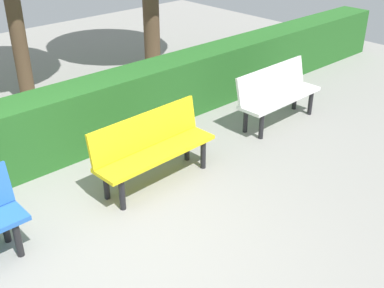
{
  "coord_description": "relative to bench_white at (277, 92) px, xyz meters",
  "views": [
    {
      "loc": [
        1.98,
        3.34,
        3.2
      ],
      "look_at": [
        -1.41,
        -0.32,
        0.55
      ],
      "focal_mm": 44.87,
      "sensor_mm": 36.0,
      "label": 1
    }
  ],
  "objects": [
    {
      "name": "hedge_row",
      "position": [
        2.43,
        -1.26,
        -0.02
      ],
      "size": [
        13.5,
        0.61,
        0.92
      ],
      "primitive_type": "cube",
      "color": "#266023",
      "rests_on": "ground_plane"
    },
    {
      "name": "bench_white",
      "position": [
        0.0,
        0.0,
        0.0
      ],
      "size": [
        1.54,
        0.49,
        0.86
      ],
      "rotation": [
        0.0,
        0.0,
        0.02
      ],
      "color": "white",
      "rests_on": "ground_plane"
    },
    {
      "name": "bench_yellow",
      "position": [
        2.46,
        0.06,
        0.0
      ],
      "size": [
        1.62,
        0.51,
        0.86
      ],
      "rotation": [
        0.0,
        0.0,
        0.03
      ],
      "color": "yellow",
      "rests_on": "ground_plane"
    },
    {
      "name": "ground_plane",
      "position": [
        3.58,
        0.77,
        -0.48
      ],
      "size": [
        17.5,
        17.5,
        0.0
      ],
      "primitive_type": "plane",
      "color": "gray"
    }
  ]
}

